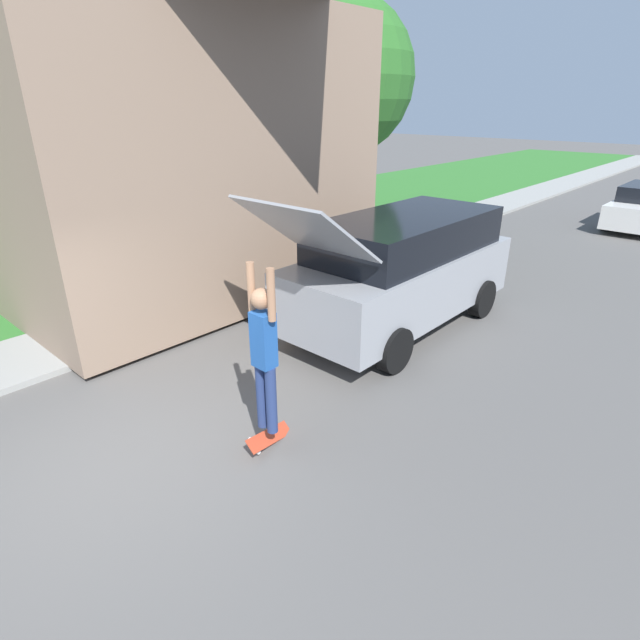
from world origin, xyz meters
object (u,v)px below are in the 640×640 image
at_px(skateboarder, 264,349).
at_px(lawn_tree_near, 115,10).
at_px(lawn_tree_far, 336,78).
at_px(skateboard, 269,437).
at_px(suv_parked, 402,268).

bearing_deg(skateboarder, lawn_tree_near, 161.21).
xyz_separation_m(lawn_tree_near, skateboarder, (6.25, -2.13, -4.13)).
distance_m(lawn_tree_far, skateboard, 11.78).
bearing_deg(skateboard, lawn_tree_near, 161.65).
xyz_separation_m(lawn_tree_near, skateboard, (6.18, -2.05, -5.41)).
height_order(lawn_tree_near, skateboarder, lawn_tree_near).
relative_size(lawn_tree_far, skateboard, 8.63).
distance_m(suv_parked, skateboarder, 4.33).
relative_size(lawn_tree_far, suv_parked, 1.21).
relative_size(lawn_tree_near, lawn_tree_far, 1.09).
height_order(suv_parked, skateboard, suv_parked).
xyz_separation_m(lawn_tree_far, skateboarder, (6.57, -8.82, -3.21)).
distance_m(skateboarder, skateboard, 1.29).
bearing_deg(suv_parked, lawn_tree_far, 140.68).
bearing_deg(skateboard, suv_parked, 102.00).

